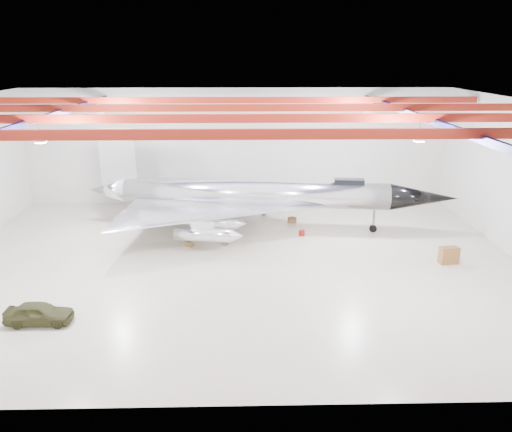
{
  "coord_description": "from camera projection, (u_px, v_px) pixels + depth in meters",
  "views": [
    {
      "loc": [
        0.68,
        -32.31,
        13.99
      ],
      "look_at": [
        1.49,
        2.0,
        2.79
      ],
      "focal_mm": 35.0,
      "sensor_mm": 36.0,
      "label": 1
    }
  ],
  "objects": [
    {
      "name": "toolbox_red",
      "position": [
        202.0,
        217.0,
        44.28
      ],
      "size": [
        0.5,
        0.42,
        0.33
      ],
      "primitive_type": "cube",
      "rotation": [
        0.0,
        0.0,
        -0.09
      ],
      "color": "maroon",
      "rests_on": "floor"
    },
    {
      "name": "ceiling",
      "position": [
        233.0,
        103.0,
        31.62
      ],
      "size": [
        40.0,
        40.0,
        0.0
      ],
      "primitive_type": "plane",
      "rotation": [
        3.14,
        0.0,
        0.0
      ],
      "color": "#0A0F38",
      "rests_on": "wall_back"
    },
    {
      "name": "jet_aircraft",
      "position": [
        254.0,
        197.0,
        41.04
      ],
      "size": [
        30.37,
        19.15,
        8.28
      ],
      "rotation": [
        0.0,
        0.0,
        -0.11
      ],
      "color": "silver",
      "rests_on": "floor"
    },
    {
      "name": "spares_box",
      "position": [
        264.0,
        213.0,
        45.34
      ],
      "size": [
        0.54,
        0.54,
        0.4
      ],
      "primitive_type": "cylinder",
      "rotation": [
        0.0,
        0.0,
        0.26
      ],
      "color": "#59595B",
      "rests_on": "floor"
    },
    {
      "name": "engine_drum",
      "position": [
        225.0,
        242.0,
        38.28
      ],
      "size": [
        0.62,
        0.62,
        0.43
      ],
      "primitive_type": "cylinder",
      "rotation": [
        0.0,
        0.0,
        -0.4
      ],
      "color": "#59595B",
      "rests_on": "floor"
    },
    {
      "name": "ceiling_structure",
      "position": [
        233.0,
        114.0,
        31.83
      ],
      "size": [
        39.5,
        29.5,
        1.08
      ],
      "color": "maroon",
      "rests_on": "ceiling"
    },
    {
      "name": "desk",
      "position": [
        449.0,
        255.0,
        34.76
      ],
      "size": [
        1.39,
        0.84,
        1.2
      ],
      "primitive_type": "cube",
      "rotation": [
        0.0,
        0.0,
        0.15
      ],
      "color": "brown",
      "rests_on": "floor"
    },
    {
      "name": "parts_bin",
      "position": [
        292.0,
        220.0,
        43.31
      ],
      "size": [
        0.76,
        0.66,
        0.46
      ],
      "primitive_type": "cube",
      "rotation": [
        0.0,
        0.0,
        0.23
      ],
      "color": "olive",
      "rests_on": "floor"
    },
    {
      "name": "tool_chest",
      "position": [
        302.0,
        233.0,
        40.19
      ],
      "size": [
        0.63,
        0.63,
        0.43
      ],
      "primitive_type": "cylinder",
      "rotation": [
        0.0,
        0.0,
        -0.42
      ],
      "color": "maroon",
      "rests_on": "floor"
    },
    {
      "name": "oil_barrel",
      "position": [
        190.0,
        244.0,
        37.98
      ],
      "size": [
        0.65,
        0.58,
        0.37
      ],
      "primitive_type": "cube",
      "rotation": [
        0.0,
        0.0,
        -0.34
      ],
      "color": "olive",
      "rests_on": "floor"
    },
    {
      "name": "floor",
      "position": [
        235.0,
        263.0,
        35.03
      ],
      "size": [
        40.0,
        40.0,
        0.0
      ],
      "primitive_type": "plane",
      "color": "beige",
      "rests_on": "ground"
    },
    {
      "name": "wall_back",
      "position": [
        237.0,
        147.0,
        47.58
      ],
      "size": [
        40.0,
        0.0,
        40.0
      ],
      "primitive_type": "plane",
      "rotation": [
        1.57,
        0.0,
        0.0
      ],
      "color": "silver",
      "rests_on": "floor"
    },
    {
      "name": "jeep",
      "position": [
        39.0,
        313.0,
        26.98
      ],
      "size": [
        3.6,
        1.46,
        1.22
      ],
      "primitive_type": "imported",
      "rotation": [
        0.0,
        0.0,
        1.57
      ],
      "color": "#37381C",
      "rests_on": "floor"
    }
  ]
}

